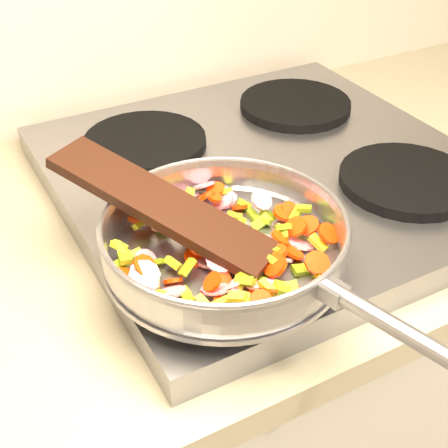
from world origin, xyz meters
TOP-DOWN VIEW (x-y plane):
  - cooktop at (-0.70, 1.67)m, footprint 0.60×0.60m
  - grate_fl at (-0.84, 1.52)m, footprint 0.19×0.19m
  - grate_fr at (-0.56, 1.52)m, footprint 0.19×0.19m
  - grate_bl at (-0.84, 1.81)m, footprint 0.19×0.19m
  - grate_br at (-0.56, 1.81)m, footprint 0.19×0.19m
  - saute_pan at (-0.87, 1.49)m, footprint 0.32×0.48m
  - vegetable_heap at (-0.88, 1.48)m, footprint 0.26×0.27m
  - wooden_spatula at (-0.92, 1.55)m, footprint 0.20×0.27m

SIDE VIEW (x-z plane):
  - cooktop at x=-0.70m, z-range 0.90..0.94m
  - grate_fl at x=-0.84m, z-range 0.94..0.96m
  - grate_fr at x=-0.56m, z-range 0.94..0.96m
  - grate_bl at x=-0.84m, z-range 0.94..0.96m
  - grate_br at x=-0.56m, z-range 0.94..0.96m
  - vegetable_heap at x=-0.88m, z-range 0.95..1.00m
  - saute_pan at x=-0.87m, z-range 0.96..1.01m
  - wooden_spatula at x=-0.92m, z-range 0.97..1.05m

